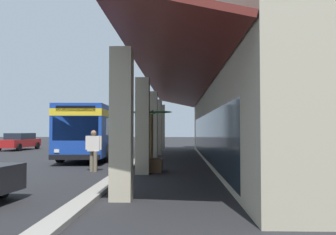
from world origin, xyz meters
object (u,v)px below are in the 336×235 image
object	(u,v)px
transit_bus	(97,128)
parked_sedan_red	(19,141)
pedestrian	(94,148)
potted_palm	(151,158)

from	to	relation	value
transit_bus	parked_sedan_red	world-z (taller)	transit_bus
pedestrian	potted_palm	size ratio (longest dim) A/B	0.67
potted_palm	parked_sedan_red	bearing A→B (deg)	-139.60
transit_bus	potted_palm	size ratio (longest dim) A/B	4.31
transit_bus	pedestrian	distance (m)	7.86
transit_bus	parked_sedan_red	bearing A→B (deg)	-130.59
pedestrian	potted_palm	distance (m)	2.50
parked_sedan_red	pedestrian	xyz separation A→B (m)	(15.00, 10.25, 0.25)
parked_sedan_red	pedestrian	bearing A→B (deg)	34.35
parked_sedan_red	potted_palm	world-z (taller)	potted_palm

